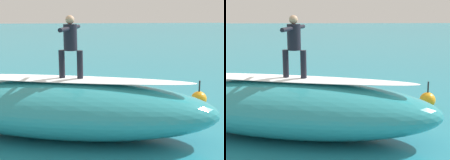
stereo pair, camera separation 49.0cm
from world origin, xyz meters
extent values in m
plane|color=teal|center=(0.00, 0.00, 0.00)|extent=(120.00, 120.00, 0.00)
ellipsoid|color=teal|center=(0.17, 2.04, 0.79)|extent=(8.69, 4.45, 1.58)
ellipsoid|color=white|center=(0.17, 2.04, 1.62)|extent=(7.09, 2.51, 0.08)
ellipsoid|color=#33B2D1|center=(0.00, 2.08, 1.62)|extent=(1.98, 0.95, 0.07)
cylinder|color=black|center=(0.25, 2.02, 2.04)|extent=(0.16, 0.16, 0.76)
cylinder|color=black|center=(-0.24, 2.15, 2.04)|extent=(0.16, 0.16, 0.76)
cylinder|color=black|center=(0.00, 2.08, 2.76)|extent=(0.44, 0.44, 0.69)
sphere|color=tan|center=(0.00, 2.08, 3.23)|extent=(0.24, 0.24, 0.24)
cylinder|color=black|center=(0.13, 2.56, 3.00)|extent=(0.26, 0.62, 0.11)
cylinder|color=black|center=(-0.12, 1.61, 3.00)|extent=(0.26, 0.62, 0.11)
ellipsoid|color=#E0563D|center=(-2.43, -0.81, 0.03)|extent=(2.47, 1.26, 0.06)
cylinder|color=black|center=(-2.43, -0.81, 0.22)|extent=(0.93, 0.58, 0.31)
sphere|color=tan|center=(-1.92, -0.63, 0.28)|extent=(0.22, 0.22, 0.22)
cylinder|color=black|center=(-3.16, -1.16, 0.13)|extent=(0.74, 0.37, 0.14)
cylinder|color=black|center=(-3.22, -0.99, 0.13)|extent=(0.74, 0.37, 0.14)
sphere|color=orange|center=(-4.44, -0.48, 0.28)|extent=(0.56, 0.56, 0.56)
cylinder|color=#262626|center=(-4.44, -0.48, 0.76)|extent=(0.06, 0.06, 0.39)
ellipsoid|color=white|center=(-1.13, 1.28, 0.07)|extent=(0.88, 0.77, 0.14)
ellipsoid|color=white|center=(2.47, -0.72, 0.05)|extent=(0.95, 0.70, 0.09)
camera|label=1|loc=(-0.43, 11.36, 3.60)|focal=55.74mm
camera|label=2|loc=(-0.92, 11.39, 3.60)|focal=55.74mm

